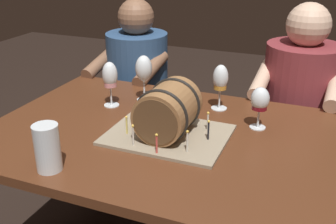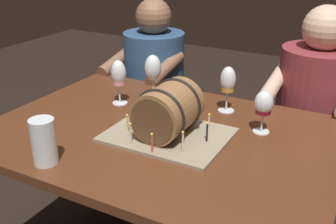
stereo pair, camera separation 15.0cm
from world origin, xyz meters
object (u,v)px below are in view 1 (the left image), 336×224
Objects in this scene: person_seated_left at (138,103)px; person_seated_right at (295,123)px; wine_glass_rose at (110,77)px; beer_pint at (48,149)px; wine_glass_red at (260,101)px; dining_table at (160,156)px; barrel_cake at (168,114)px; wine_glass_empty at (144,70)px; wine_glass_amber at (220,80)px.

person_seated_right reaches higher than person_seated_left.
wine_glass_rose is 1.28× the size of beer_pint.
wine_glass_red is at bearing -101.39° from person_seated_right.
beer_pint is (-0.22, -0.39, 0.18)m from dining_table.
barrel_cake is 0.39m from wine_glass_empty.
wine_glass_red is at bearing -33.92° from wine_glass_amber.
wine_glass_amber is at bearing 62.06° from beer_pint.
barrel_cake is 0.35m from wine_glass_amber.
wine_glass_amber is 0.99× the size of wine_glass_rose.
person_seated_left is (-0.25, 0.44, -0.36)m from wine_glass_empty.
dining_table is 6.65× the size of wine_glass_rose.
wine_glass_rose is at bearing -178.52° from wine_glass_red.
wine_glass_rose is (-0.65, -0.02, 0.02)m from wine_glass_red.
wine_glass_rose is (-0.45, -0.15, 0.00)m from wine_glass_amber.
dining_table is 6.33× the size of wine_glass_empty.
person_seated_right reaches higher than beer_pint.
wine_glass_red is 0.84× the size of wine_glass_rose.
wine_glass_empty is at bearing 87.91° from beer_pint.
wine_glass_rose is at bearing -75.28° from person_seated_left.
barrel_cake is at bearing -107.59° from wine_glass_amber.
wine_glass_empty is at bearing 46.90° from wine_glass_rose.
person_seated_right is (0.65, 0.44, -0.34)m from wine_glass_empty.
wine_glass_red is at bearing 45.19° from beer_pint.
barrel_cake is at bearing 54.07° from beer_pint.
wine_glass_red reaches higher than dining_table.
wine_glass_red is at bearing -10.33° from wine_glass_empty.
dining_table is 3.01× the size of barrel_cake.
barrel_cake is at bearing -145.91° from wine_glass_red.
wine_glass_amber is (0.15, 0.31, 0.24)m from dining_table.
wine_glass_amber reaches higher than dining_table.
dining_table is 0.42m from wine_glass_amber.
wine_glass_empty reaches higher than wine_glass_amber.
wine_glass_rose is at bearing -133.10° from wine_glass_empty.
person_seated_right is at bearing 58.69° from beer_pint.
wine_glass_rose is 0.67m from person_seated_left.
wine_glass_empty is 0.35m from wine_glass_amber.
wine_glass_red is 1.01m from person_seated_left.
wine_glass_red is at bearing 27.63° from dining_table.
dining_table is 0.45m from wine_glass_red.
person_seated_left is at bearing 104.72° from wine_glass_rose.
dining_table is at bearing -122.16° from person_seated_right.
barrel_cake is 2.21× the size of wine_glass_rose.
person_seated_left reaches higher than beer_pint.
beer_pint is (-0.27, -0.37, -0.02)m from barrel_cake.
beer_pint is (-0.37, -0.70, -0.06)m from wine_glass_amber.
beer_pint is (-0.02, -0.67, -0.07)m from wine_glass_empty.
dining_table is 0.42m from wine_glass_empty.
wine_glass_rose is at bearing -143.74° from person_seated_right.
wine_glass_amber reaches higher than wine_glass_red.
wine_glass_amber is (0.11, 0.33, 0.04)m from barrel_cake.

